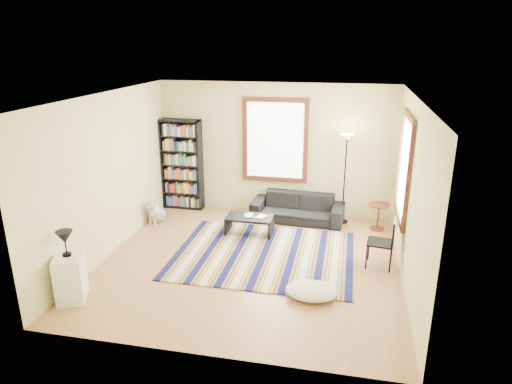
% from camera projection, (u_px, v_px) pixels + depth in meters
% --- Properties ---
extents(floor, '(5.00, 5.00, 0.10)m').
position_uv_depth(floor, '(250.00, 264.00, 7.85)').
color(floor, '#B17850').
rests_on(floor, ground).
extents(ceiling, '(5.00, 5.00, 0.10)m').
position_uv_depth(ceiling, '(249.00, 93.00, 6.93)').
color(ceiling, white).
rests_on(ceiling, floor).
extents(wall_back, '(5.00, 0.10, 2.80)m').
position_uv_depth(wall_back, '(276.00, 149.00, 9.75)').
color(wall_back, beige).
rests_on(wall_back, floor).
extents(wall_front, '(5.00, 0.10, 2.80)m').
position_uv_depth(wall_front, '(200.00, 253.00, 5.02)').
color(wall_front, beige).
rests_on(wall_front, floor).
extents(wall_left, '(0.10, 5.00, 2.80)m').
position_uv_depth(wall_left, '(106.00, 175.00, 7.88)').
color(wall_left, beige).
rests_on(wall_left, floor).
extents(wall_right, '(0.10, 5.00, 2.80)m').
position_uv_depth(wall_right, '(414.00, 195.00, 6.90)').
color(wall_right, beige).
rests_on(wall_right, floor).
extents(window_back, '(1.20, 0.06, 1.60)m').
position_uv_depth(window_back, '(275.00, 140.00, 9.62)').
color(window_back, white).
rests_on(window_back, wall_back).
extents(window_right, '(0.06, 1.20, 1.60)m').
position_uv_depth(window_right, '(405.00, 168.00, 7.59)').
color(window_right, white).
rests_on(window_right, wall_right).
extents(rug, '(3.16, 2.53, 0.02)m').
position_uv_depth(rug, '(264.00, 254.00, 8.08)').
color(rug, '#0C113E').
rests_on(rug, floor).
extents(sofa, '(1.96, 0.87, 0.56)m').
position_uv_depth(sofa, '(297.00, 208.00, 9.54)').
color(sofa, black).
rests_on(sofa, floor).
extents(bookshelf, '(0.90, 0.30, 2.00)m').
position_uv_depth(bookshelf, '(182.00, 165.00, 10.07)').
color(bookshelf, black).
rests_on(bookshelf, floor).
extents(coffee_table, '(1.02, 0.79, 0.36)m').
position_uv_depth(coffee_table, '(250.00, 225.00, 8.91)').
color(coffee_table, black).
rests_on(coffee_table, floor).
extents(book_a, '(0.26, 0.23, 0.02)m').
position_uv_depth(book_a, '(245.00, 216.00, 8.87)').
color(book_a, beige).
rests_on(book_a, coffee_table).
extents(book_b, '(0.25, 0.28, 0.02)m').
position_uv_depth(book_b, '(258.00, 216.00, 8.87)').
color(book_b, beige).
rests_on(book_b, coffee_table).
extents(floor_cushion, '(0.86, 0.69, 0.19)m').
position_uv_depth(floor_cushion, '(311.00, 291.00, 6.74)').
color(floor_cushion, white).
rests_on(floor_cushion, floor).
extents(floor_lamp, '(0.37, 0.37, 1.86)m').
position_uv_depth(floor_lamp, '(344.00, 179.00, 9.25)').
color(floor_lamp, black).
rests_on(floor_lamp, floor).
extents(side_table, '(0.47, 0.47, 0.54)m').
position_uv_depth(side_table, '(378.00, 217.00, 9.08)').
color(side_table, '#4E2213').
rests_on(side_table, floor).
extents(folding_chair, '(0.47, 0.45, 0.86)m').
position_uv_depth(folding_chair, '(380.00, 243.00, 7.55)').
color(folding_chair, black).
rests_on(folding_chair, floor).
extents(white_cabinet, '(0.55, 0.61, 0.70)m').
position_uv_depth(white_cabinet, '(70.00, 278.00, 6.61)').
color(white_cabinet, white).
rests_on(white_cabinet, floor).
extents(table_lamp, '(0.26, 0.26, 0.38)m').
position_uv_depth(table_lamp, '(65.00, 244.00, 6.44)').
color(table_lamp, black).
rests_on(table_lamp, white_cabinet).
extents(dog, '(0.50, 0.61, 0.53)m').
position_uv_depth(dog, '(157.00, 210.00, 9.47)').
color(dog, '#B7B7B7').
rests_on(dog, floor).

